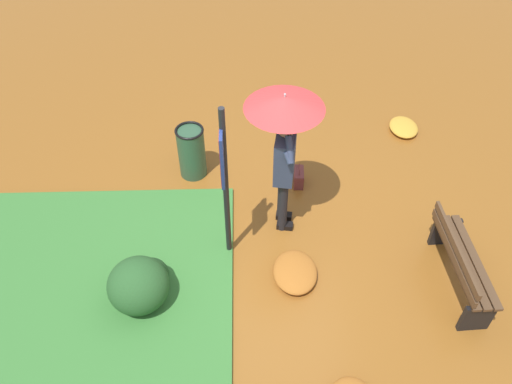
{
  "coord_description": "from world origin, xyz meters",
  "views": [
    {
      "loc": [
        -4.52,
        0.33,
        5.45
      ],
      "look_at": [
        0.04,
        0.2,
        0.85
      ],
      "focal_mm": 36.75,
      "sensor_mm": 36.0,
      "label": 1
    }
  ],
  "objects": [
    {
      "name": "park_bench",
      "position": [
        -0.78,
        -2.23,
        0.4
      ],
      "size": [
        1.4,
        0.43,
        0.75
      ],
      "color": "black",
      "rests_on": "ground_plane"
    },
    {
      "name": "trash_bin",
      "position": [
        1.32,
        1.11,
        0.42
      ],
      "size": [
        0.42,
        0.42,
        0.83
      ],
      "color": "#2D5138",
      "rests_on": "ground_plane"
    },
    {
      "name": "grass_verge",
      "position": [
        -1.48,
        2.52,
        0.03
      ],
      "size": [
        4.8,
        4.0,
        0.05
      ],
      "color": "#387533",
      "rests_on": "ground_plane"
    },
    {
      "name": "person_with_umbrella",
      "position": [
        0.35,
        -0.14,
        1.55
      ],
      "size": [
        0.96,
        0.96,
        2.04
      ],
      "color": "black",
      "rests_on": "ground_plane"
    },
    {
      "name": "leaf_pile_by_bench",
      "position": [
        2.26,
        -2.3,
        0.06
      ],
      "size": [
        0.58,
        0.46,
        0.13
      ],
      "color": "gold",
      "rests_on": "ground_plane"
    },
    {
      "name": "ground_plane",
      "position": [
        0.0,
        0.0,
        0.0
      ],
      "size": [
        18.0,
        18.0,
        0.0
      ],
      "primitive_type": "plane",
      "color": "brown"
    },
    {
      "name": "shrub_cluster",
      "position": [
        -0.91,
        1.59,
        0.31
      ],
      "size": [
        0.8,
        0.73,
        0.65
      ],
      "color": "#285628",
      "rests_on": "ground_plane"
    },
    {
      "name": "info_sign_post",
      "position": [
        -0.2,
        0.57,
        1.44
      ],
      "size": [
        0.44,
        0.07,
        2.3
      ],
      "color": "black",
      "rests_on": "ground_plane"
    },
    {
      "name": "handbag",
      "position": [
        1.05,
        -0.46,
        0.13
      ],
      "size": [
        0.31,
        0.16,
        0.37
      ],
      "color": "brown",
      "rests_on": "ground_plane"
    },
    {
      "name": "leaf_pile_near_person",
      "position": [
        -0.62,
        -0.27,
        0.08
      ],
      "size": [
        0.69,
        0.56,
        0.15
      ],
      "color": "#A86023",
      "rests_on": "ground_plane"
    }
  ]
}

